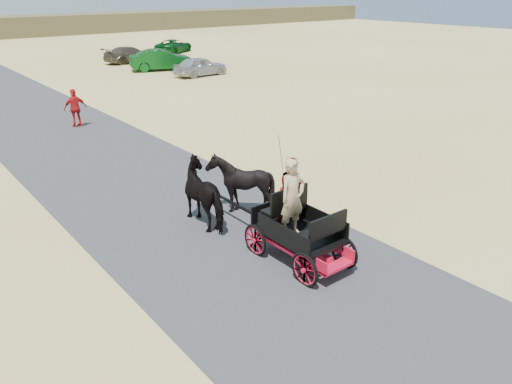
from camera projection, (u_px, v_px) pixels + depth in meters
ground at (274, 271)px, 11.25m from camera, size 140.00×140.00×0.00m
road at (274, 271)px, 11.25m from camera, size 6.00×140.00×0.01m
carriage at (299, 246)px, 11.58m from camera, size 1.30×2.40×0.72m
horse_left at (207, 193)px, 13.24m from camera, size 0.91×2.01×1.70m
horse_right at (240, 184)px, 13.88m from camera, size 1.37×1.54×1.70m
driver_man at (292, 198)px, 11.01m from camera, size 0.66×0.43×1.80m
passenger_woman at (292, 190)px, 11.74m from camera, size 0.77×0.60×1.58m
pedestrian at (75, 108)px, 22.33m from camera, size 1.03×0.47×1.73m
car_a at (200, 66)px, 35.10m from camera, size 3.98×1.76×1.33m
car_b at (161, 60)px, 37.39m from camera, size 4.93×3.02×1.54m
car_c at (130, 55)px, 41.08m from camera, size 4.62×2.25×1.30m
car_d at (174, 46)px, 47.16m from camera, size 4.84×4.09×1.23m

